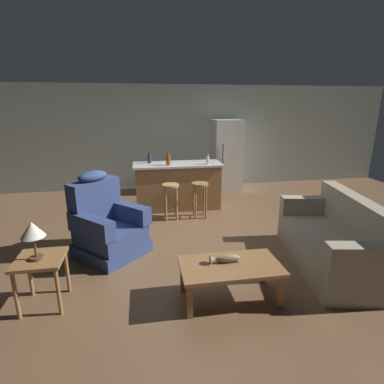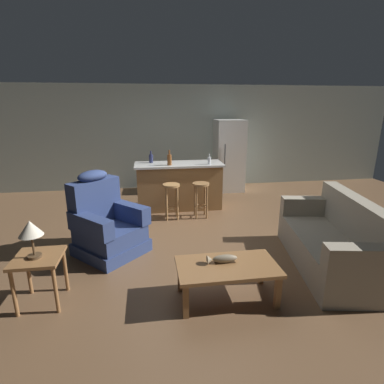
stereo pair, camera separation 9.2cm
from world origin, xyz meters
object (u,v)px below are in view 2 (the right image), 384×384
Objects in this scene: refrigerator at (229,156)px; bottle_wine_dark at (209,160)px; recliner_near_lamp at (106,225)px; bar_stool_left at (171,195)px; end_table at (39,265)px; table_lamp at (31,230)px; kitchen_island at (179,186)px; bar_stool_right at (201,194)px; fish_figurine at (222,259)px; couch at (334,242)px; bottle_short_amber at (169,160)px; coffee_table at (227,270)px; bottle_tall_green at (151,158)px.

refrigerator is 1.61m from bottle_wine_dark.
recliner_near_lamp is 1.60m from bar_stool_left.
table_lamp is at bearing -128.64° from end_table.
kitchen_island is 0.83m from bottle_wine_dark.
bar_stool_right is at bearing 47.12° from end_table.
fish_figurine is at bearing -98.94° from bottle_wine_dark.
end_table is 1.37× the size of table_lamp.
fish_figurine is at bearing 2.03° from recliner_near_lamp.
couch is 6.78× the size of bottle_short_amber.
coffee_table is at bearing -86.89° from kitchen_island.
bar_stool_right is (-1.42, 2.08, 0.13)m from couch.
bottle_tall_green is (-1.95, -1.05, 0.16)m from refrigerator.
fish_figurine is 0.28× the size of recliner_near_lamp.
coffee_table is 2.68× the size of table_lamp.
bottle_wine_dark is (0.81, 0.44, 0.56)m from bar_stool_left.
bar_stool_left is at bearing 180.00° from bar_stool_right.
bar_stool_right is 0.39× the size of refrigerator.
table_lamp is at bearing -112.20° from bottle_tall_green.
bottle_tall_green is at bearing -40.60° from couch.
bottle_tall_green is (1.28, 3.14, 0.17)m from table_lamp.
end_table reaches higher than fish_figurine.
bottle_wine_dark reaches higher than couch.
bottle_wine_dark is at bearing -54.66° from couch.
fish_figurine is 0.17× the size of couch.
bar_stool_right is (0.22, 2.52, 0.01)m from fish_figurine.
fish_figurine reaches higher than coffee_table.
bottle_tall_green is (-0.73, 3.36, 0.68)m from coffee_table.
couch is 3.24m from kitchen_island.
kitchen_island is at bearing 58.41° from end_table.
recliner_near_lamp is 1.76× the size of bar_stool_left.
bottle_wine_dark is (0.25, 0.44, 0.56)m from bar_stool_right.
bar_stool_left is 1.03m from bottle_tall_green.
bottle_wine_dark reaches higher than kitchen_island.
refrigerator is (-0.38, 3.91, 0.54)m from couch.
coffee_table is at bearing -53.32° from fish_figurine.
bottle_tall_green is (1.27, 3.12, 0.58)m from end_table.
end_table is at bearing 51.36° from table_lamp.
refrigerator is (3.21, 4.17, 0.42)m from end_table.
fish_figurine is 1.96m from end_table.
bottle_tall_green is (-0.91, 0.78, 0.57)m from bar_stool_right.
bottle_short_amber is at bearing 102.70° from recliner_near_lamp.
bottle_tall_green is at bearing 164.70° from kitchen_island.
coffee_table is at bearing -105.40° from refrigerator.
recliner_near_lamp is at bearing 136.82° from fish_figurine.
fish_figurine is 0.61× the size of end_table.
fish_figurine is 2.53m from bar_stool_right.
recliner_near_lamp is 1.37m from table_lamp.
recliner_near_lamp is 2.02m from bar_stool_right.
bar_stool_right is at bearing -45.38° from couch.
bottle_tall_green reaches higher than bar_stool_left.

